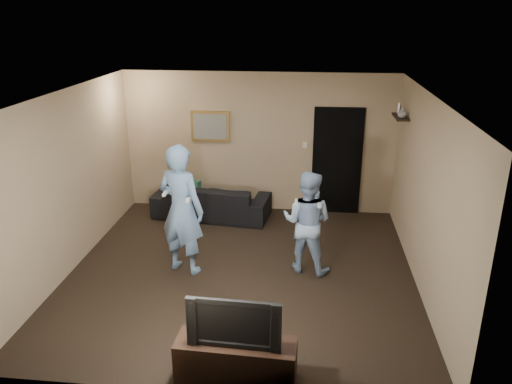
# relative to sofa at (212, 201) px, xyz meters

# --- Properties ---
(ground) EXTENTS (5.00, 5.00, 0.00)m
(ground) POSITION_rel_sofa_xyz_m (0.83, -2.01, -0.31)
(ground) COLOR black
(ground) RESTS_ON ground
(ceiling) EXTENTS (5.00, 5.00, 0.04)m
(ceiling) POSITION_rel_sofa_xyz_m (0.83, -2.01, 2.29)
(ceiling) COLOR silver
(ceiling) RESTS_ON wall_back
(wall_back) EXTENTS (5.00, 0.04, 2.60)m
(wall_back) POSITION_rel_sofa_xyz_m (0.83, 0.49, 0.99)
(wall_back) COLOR tan
(wall_back) RESTS_ON ground
(wall_front) EXTENTS (5.00, 0.04, 2.60)m
(wall_front) POSITION_rel_sofa_xyz_m (0.83, -4.51, 0.99)
(wall_front) COLOR tan
(wall_front) RESTS_ON ground
(wall_left) EXTENTS (0.04, 5.00, 2.60)m
(wall_left) POSITION_rel_sofa_xyz_m (-1.67, -2.01, 0.99)
(wall_left) COLOR tan
(wall_left) RESTS_ON ground
(wall_right) EXTENTS (0.04, 5.00, 2.60)m
(wall_right) POSITION_rel_sofa_xyz_m (3.33, -2.01, 0.99)
(wall_right) COLOR tan
(wall_right) RESTS_ON ground
(sofa) EXTENTS (2.20, 1.06, 0.62)m
(sofa) POSITION_rel_sofa_xyz_m (0.00, 0.00, 0.00)
(sofa) COLOR black
(sofa) RESTS_ON ground
(throw_pillow) EXTENTS (0.46, 0.27, 0.43)m
(throw_pillow) POSITION_rel_sofa_xyz_m (-0.41, 0.00, 0.17)
(throw_pillow) COLOR #174739
(throw_pillow) RESTS_ON sofa
(painting_frame) EXTENTS (0.72, 0.05, 0.57)m
(painting_frame) POSITION_rel_sofa_xyz_m (-0.07, 0.46, 1.29)
(painting_frame) COLOR olive
(painting_frame) RESTS_ON wall_back
(painting_canvas) EXTENTS (0.62, 0.01, 0.47)m
(painting_canvas) POSITION_rel_sofa_xyz_m (-0.07, 0.44, 1.29)
(painting_canvas) COLOR slate
(painting_canvas) RESTS_ON painting_frame
(doorway) EXTENTS (0.90, 0.06, 2.00)m
(doorway) POSITION_rel_sofa_xyz_m (2.28, 0.46, 0.69)
(doorway) COLOR black
(doorway) RESTS_ON ground
(light_switch) EXTENTS (0.08, 0.02, 0.12)m
(light_switch) POSITION_rel_sofa_xyz_m (1.68, 0.46, 0.99)
(light_switch) COLOR silver
(light_switch) RESTS_ON wall_back
(wall_shelf) EXTENTS (0.20, 0.60, 0.03)m
(wall_shelf) POSITION_rel_sofa_xyz_m (3.22, -0.21, 1.68)
(wall_shelf) COLOR black
(wall_shelf) RESTS_ON wall_right
(shelf_vase) EXTENTS (0.17, 0.17, 0.15)m
(shelf_vase) POSITION_rel_sofa_xyz_m (3.22, -0.32, 1.77)
(shelf_vase) COLOR #AFAEB3
(shelf_vase) RESTS_ON wall_shelf
(shelf_figurine) EXTENTS (0.06, 0.06, 0.18)m
(shelf_figurine) POSITION_rel_sofa_xyz_m (3.22, 0.00, 1.79)
(shelf_figurine) COLOR #BBBCC0
(shelf_figurine) RESTS_ON wall_shelf
(tv_console) EXTENTS (1.26, 0.45, 0.44)m
(tv_console) POSITION_rel_sofa_xyz_m (1.08, -4.27, -0.06)
(tv_console) COLOR black
(tv_console) RESTS_ON ground
(television) EXTENTS (0.95, 0.16, 0.55)m
(television) POSITION_rel_sofa_xyz_m (1.08, -4.27, 0.44)
(television) COLOR black
(television) RESTS_ON tv_console
(wii_player_left) EXTENTS (0.82, 0.67, 1.92)m
(wii_player_left) POSITION_rel_sofa_xyz_m (-0.02, -2.04, 0.65)
(wii_player_left) COLOR #759DCB
(wii_player_left) RESTS_ON ground
(wii_player_right) EXTENTS (0.87, 0.76, 1.52)m
(wii_player_right) POSITION_rel_sofa_xyz_m (1.77, -1.82, 0.45)
(wii_player_right) COLOR #9CBBE3
(wii_player_right) RESTS_ON ground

